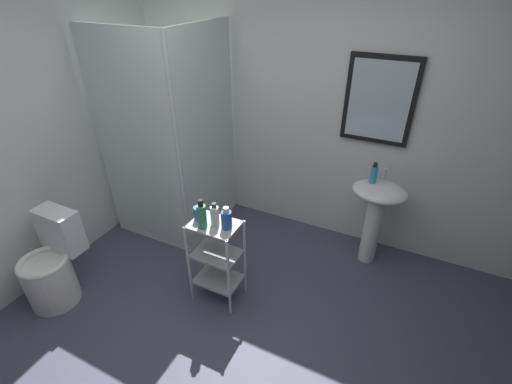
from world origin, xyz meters
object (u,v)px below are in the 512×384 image
Objects in this scene: pedestal_sink at (376,208)px; shampoo_bottle_blue at (226,219)px; hand_soap_bottle at (374,174)px; shower_stall at (178,187)px; toilet at (53,267)px; storage_cart at (217,255)px; body_wash_bottle_green at (202,216)px; rinse_cup at (199,213)px; lotion_bottle_white at (215,215)px.

pedestal_sink is 1.37m from shampoo_bottle_blue.
shower_stall is at bearing -170.16° from hand_soap_bottle.
storage_cart is (1.18, 0.58, 0.12)m from toilet.
body_wash_bottle_green is (-1.00, -1.07, -0.05)m from hand_soap_bottle.
shower_stall is 1.25m from shampoo_bottle_blue.
pedestal_sink is at bearing 35.41° from toilet.
shower_stall reaches higher than hand_soap_bottle.
shampoo_bottle_blue is (1.29, 0.58, 0.50)m from toilet.
storage_cart is 0.41m from body_wash_bottle_green.
shower_stall is 1.90m from hand_soap_bottle.
hand_soap_bottle is 1.31m from shampoo_bottle_blue.
shampoo_bottle_blue is at bearing 24.16° from body_wash_bottle_green.
toilet is (-0.30, -1.27, -0.15)m from shower_stall.
toilet is 1.03× the size of storage_cart.
body_wash_bottle_green is at bearing 24.40° from toilet.
body_wash_bottle_green reaches higher than pedestal_sink.
pedestal_sink is 1.54m from body_wash_bottle_green.
shower_stall is 1.31m from toilet.
pedestal_sink is at bearing 46.98° from shampoo_bottle_blue.
hand_soap_bottle is (2.13, 1.59, 0.57)m from toilet.
rinse_cup is (-1.16, -0.99, 0.21)m from pedestal_sink.
shower_stall is 18.72× the size of rinse_cup.
lotion_bottle_white is (-1.02, -0.99, 0.24)m from pedestal_sink.
shampoo_bottle_blue is at bearing -34.84° from shower_stall.
hand_soap_bottle reaches higher than body_wash_bottle_green.
pedestal_sink reaches higher than toilet.
hand_soap_bottle is 0.98× the size of lotion_bottle_white.
pedestal_sink is 7.58× the size of rinse_cup.
shower_stall is 2.70× the size of storage_cart.
shower_stall is 2.63× the size of toilet.
lotion_bottle_white is (-0.94, -1.01, -0.07)m from hand_soap_bottle.
rinse_cup is at bearing -179.80° from shampoo_bottle_blue.
toilet is 4.36× the size of shampoo_bottle_blue.
lotion_bottle_white is at bearing 8.68° from storage_cart.
pedestal_sink is 4.64× the size of shampoo_bottle_blue.
toilet is 1.42m from lotion_bottle_white.
pedestal_sink is 0.32m from hand_soap_bottle.
toilet is 1.50m from shampoo_bottle_blue.
shower_stall is at bearing 137.36° from rinse_cup.
storage_cart is (-1.03, -0.99, -0.14)m from pedestal_sink.
toilet is 2.72m from hand_soap_bottle.
body_wash_bottle_green is at bearing -135.61° from pedestal_sink.
toilet is at bearing -155.63° from shampoo_bottle_blue.
shampoo_bottle_blue is 0.10m from lotion_bottle_white.
hand_soap_bottle reaches higher than toilet.
hand_soap_bottle is (1.83, 0.32, 0.43)m from shower_stall.
toilet is 7.12× the size of rinse_cup.
storage_cart is 4.24× the size of shampoo_bottle_blue.
lotion_bottle_white reaches higher than toilet.
body_wash_bottle_green is at bearing -133.64° from lotion_bottle_white.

